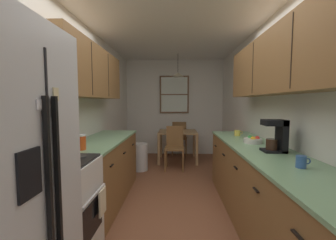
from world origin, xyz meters
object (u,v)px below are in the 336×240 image
(microwave_over_range, at_px, (36,76))
(dining_chair_near, at_px, (175,145))
(trash_bin, at_px, (140,157))
(mug_spare, at_px, (237,133))
(dining_chair_far, at_px, (180,136))
(dining_table, at_px, (178,136))
(stove_range, at_px, (56,212))
(storage_canister, at_px, (80,142))
(coffee_maker, at_px, (277,135))
(fruit_bowl, at_px, (253,140))
(mug_by_coffeemaker, at_px, (301,162))

(microwave_over_range, relative_size, dining_chair_near, 0.64)
(trash_bin, distance_m, mug_spare, 2.10)
(microwave_over_range, xyz_separation_m, trash_bin, (0.41, 2.66, -1.34))
(microwave_over_range, height_order, dining_chair_far, microwave_over_range)
(dining_table, xyz_separation_m, trash_bin, (-0.78, -0.76, -0.33))
(stove_range, distance_m, dining_table, 3.59)
(storage_canister, relative_size, coffee_maker, 0.50)
(stove_range, xyz_separation_m, fruit_bowl, (2.00, 0.98, 0.47))
(dining_chair_far, height_order, storage_canister, storage_canister)
(dining_table, xyz_separation_m, dining_chair_far, (0.06, 0.61, -0.11))
(stove_range, height_order, mug_spare, stove_range)
(microwave_over_range, xyz_separation_m, dining_table, (1.19, 3.42, -1.02))
(fruit_bowl, bearing_deg, trash_bin, 135.55)
(coffee_maker, height_order, mug_by_coffeemaker, coffee_maker)
(dining_chair_far, relative_size, coffee_maker, 2.69)
(fruit_bowl, bearing_deg, storage_canister, -167.22)
(dining_chair_near, xyz_separation_m, storage_canister, (-1.01, -2.28, 0.48))
(mug_spare, bearing_deg, stove_range, -141.17)
(trash_bin, xyz_separation_m, fruit_bowl, (1.71, -1.68, 0.66))
(dining_table, relative_size, trash_bin, 1.62)
(mug_spare, bearing_deg, fruit_bowl, -87.92)
(trash_bin, height_order, fruit_bowl, fruit_bowl)
(trash_bin, height_order, mug_spare, mug_spare)
(dining_table, bearing_deg, dining_chair_near, -96.43)
(dining_chair_far, relative_size, trash_bin, 1.60)
(trash_bin, bearing_deg, storage_canister, -98.02)
(storage_canister, bearing_deg, stove_range, -89.40)
(dining_chair_near, height_order, dining_chair_far, same)
(microwave_over_range, distance_m, trash_bin, 3.01)
(coffee_maker, bearing_deg, microwave_over_range, -167.12)
(dining_chair_near, bearing_deg, coffee_maker, -65.25)
(dining_chair_near, bearing_deg, mug_by_coffeemaker, -70.62)
(microwave_over_range, relative_size, coffee_maker, 1.73)
(stove_range, height_order, storage_canister, stove_range)
(microwave_over_range, distance_m, fruit_bowl, 2.43)
(dining_table, bearing_deg, mug_by_coffeemaker, -74.90)
(coffee_maker, distance_m, mug_spare, 1.11)
(trash_bin, relative_size, mug_by_coffeemaker, 4.98)
(trash_bin, height_order, storage_canister, storage_canister)
(dining_table, height_order, dining_chair_near, dining_chair_near)
(dining_chair_near, bearing_deg, stove_range, -109.73)
(coffee_maker, xyz_separation_m, fruit_bowl, (-0.07, 0.48, -0.14))
(microwave_over_range, height_order, storage_canister, microwave_over_range)
(stove_range, xyz_separation_m, trash_bin, (0.29, 2.66, -0.19))
(stove_range, distance_m, dining_chair_far, 4.19)
(coffee_maker, bearing_deg, mug_spare, 94.86)
(trash_bin, relative_size, storage_canister, 3.39)
(dining_chair_near, height_order, mug_by_coffeemaker, mug_by_coffeemaker)
(dining_chair_near, bearing_deg, trash_bin, -168.05)
(mug_spare, bearing_deg, dining_chair_near, 128.62)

